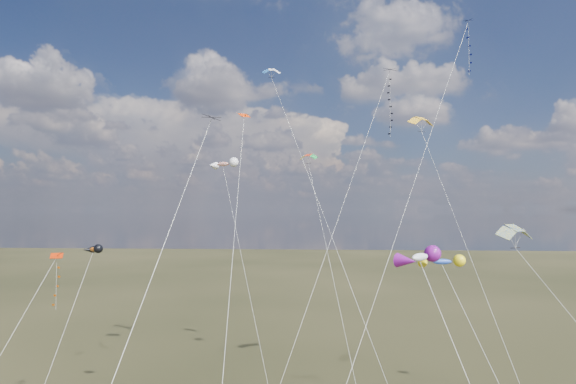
{
  "coord_description": "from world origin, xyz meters",
  "views": [
    {
      "loc": [
        3.22,
        -26.21,
        17.45
      ],
      "look_at": [
        0.0,
        18.0,
        19.0
      ],
      "focal_mm": 32.0,
      "sensor_mm": 36.0,
      "label": 1
    }
  ],
  "objects": [
    {
      "name": "diamond_black_high",
      "position": [
        9.23,
        25.36,
        27.08
      ],
      "size": [
        12.51,
        19.96,
        32.04
      ],
      "color": "black",
      "rests_on": "ground"
    },
    {
      "name": "diamond_navy_tall",
      "position": [
        14.96,
        18.79,
        29.67
      ],
      "size": [
        15.27,
        20.88,
        34.66
      ],
      "color": "#0B1047",
      "rests_on": "ground"
    },
    {
      "name": "diamond_black_mid",
      "position": [
        -4.09,
        -3.29,
        16.01
      ],
      "size": [
        3.17,
        20.69,
        22.95
      ],
      "color": "black",
      "rests_on": "ground"
    },
    {
      "name": "diamond_red_low",
      "position": [
        -18.08,
        12.51,
        11.33
      ],
      "size": [
        4.54,
        8.98,
        14.04
      ],
      "color": "red",
      "rests_on": "ground"
    },
    {
      "name": "diamond_orange_center",
      "position": [
        -2.83,
        8.35,
        17.37
      ],
      "size": [
        2.41,
        22.21,
        25.4
      ],
      "color": "#EC3500",
      "rests_on": "ground"
    },
    {
      "name": "parafoil_yellow",
      "position": [
        12.98,
        26.23,
        26.63
      ],
      "size": [
        6.04,
        22.3,
        27.43
      ],
      "color": "gold",
      "rests_on": "ground"
    },
    {
      "name": "parafoil_blue_white",
      "position": [
        -2.34,
        27.33,
        32.06
      ],
      "size": [
        13.15,
        27.0,
        32.92
      ],
      "color": "blue",
      "rests_on": "ground"
    },
    {
      "name": "parafoil_striped",
      "position": [
        16.3,
        10.25,
        16.17
      ],
      "size": [
        10.23,
        12.11,
        16.94
      ],
      "color": "yellow",
      "rests_on": "ground"
    },
    {
      "name": "parafoil_tricolor",
      "position": [
        1.22,
        35.51,
        23.91
      ],
      "size": [
        6.44,
        19.06,
        24.62
      ],
      "color": "#CBAB06",
      "rests_on": "ground"
    },
    {
      "name": "novelty_orange_black",
      "position": [
        -16.53,
        16.19,
        14.01
      ],
      "size": [
        2.6,
        11.97,
        14.54
      ],
      "color": "#C4540B",
      "rests_on": "ground"
    },
    {
      "name": "novelty_white_purple",
      "position": [
        7.8,
        -0.98,
        15.11
      ],
      "size": [
        6.04,
        9.55,
        15.65
      ],
      "color": "white",
      "rests_on": "ground"
    },
    {
      "name": "novelty_redwhite_stripe",
      "position": [
        -9.54,
        37.05,
        23.14
      ],
      "size": [
        9.71,
        17.22,
        23.91
      ],
      "color": "red",
      "rests_on": "ground"
    },
    {
      "name": "novelty_blue_yellow",
      "position": [
        10.21,
        5.06,
        14.27
      ],
      "size": [
        5.78,
        12.34,
        14.76
      ],
      "color": "blue",
      "rests_on": "ground"
    }
  ]
}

